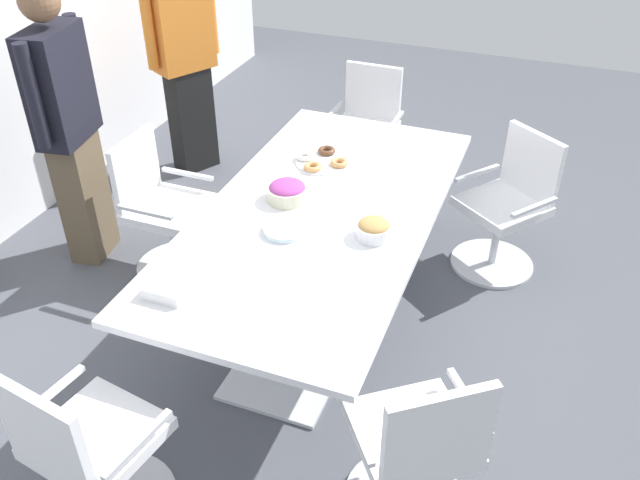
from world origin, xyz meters
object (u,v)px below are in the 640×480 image
(office_chair_2, at_px, (163,214))
(person_standing_1, at_px, (185,58))
(office_chair_0, at_px, (507,211))
(office_chair_3, at_px, (90,456))
(office_chair_1, at_px, (365,135))
(office_chair_4, at_px, (416,453))
(napkin_pile, at_px, (170,287))
(snack_bowl_candy_mix, at_px, (287,191))
(person_standing_0, at_px, (68,125))
(conference_table, at_px, (320,229))
(plate_stack, at_px, (285,230))
(donut_platter, at_px, (321,160))
(snack_bowl_cookies, at_px, (374,229))

(office_chair_2, relative_size, person_standing_1, 0.52)
(office_chair_0, height_order, office_chair_3, same)
(office_chair_1, bearing_deg, office_chair_2, 62.23)
(office_chair_4, distance_m, napkin_pile, 1.30)
(person_standing_1, height_order, snack_bowl_candy_mix, person_standing_1)
(person_standing_0, distance_m, snack_bowl_candy_mix, 1.47)
(office_chair_2, height_order, napkin_pile, office_chair_2)
(conference_table, xyz_separation_m, office_chair_4, (-1.10, -0.84, -0.22))
(office_chair_0, distance_m, plate_stack, 1.60)
(office_chair_2, height_order, donut_platter, office_chair_2)
(office_chair_1, relative_size, office_chair_2, 1.00)
(office_chair_0, relative_size, plate_stack, 4.02)
(conference_table, distance_m, snack_bowl_cookies, 0.42)
(snack_bowl_cookies, bearing_deg, donut_platter, 39.34)
(office_chair_3, relative_size, napkin_pile, 4.75)
(snack_bowl_candy_mix, bearing_deg, office_chair_4, -137.21)
(office_chair_4, height_order, donut_platter, office_chair_4)
(conference_table, height_order, office_chair_3, office_chair_3)
(office_chair_4, bearing_deg, office_chair_0, 50.60)
(person_standing_0, relative_size, plate_stack, 7.92)
(snack_bowl_candy_mix, bearing_deg, conference_table, -99.35)
(office_chair_0, bearing_deg, napkin_pile, 91.37)
(office_chair_1, height_order, person_standing_1, person_standing_1)
(snack_bowl_cookies, relative_size, snack_bowl_candy_mix, 0.81)
(office_chair_0, height_order, snack_bowl_cookies, office_chair_0)
(office_chair_0, bearing_deg, office_chair_3, 99.26)
(office_chair_0, relative_size, office_chair_4, 1.00)
(person_standing_0, height_order, person_standing_1, person_standing_0)
(office_chair_3, height_order, snack_bowl_cookies, office_chair_3)
(office_chair_3, relative_size, person_standing_0, 0.51)
(office_chair_4, height_order, snack_bowl_cookies, office_chair_4)
(office_chair_1, relative_size, donut_platter, 2.73)
(person_standing_1, bearing_deg, office_chair_0, 107.34)
(person_standing_1, distance_m, plate_stack, 2.27)
(office_chair_4, relative_size, plate_stack, 4.02)
(napkin_pile, bearing_deg, donut_platter, -8.22)
(snack_bowl_cookies, relative_size, donut_platter, 0.55)
(snack_bowl_cookies, bearing_deg, office_chair_2, 80.07)
(office_chair_3, xyz_separation_m, snack_bowl_cookies, (1.44, -0.75, 0.40))
(snack_bowl_candy_mix, bearing_deg, donut_platter, -2.85)
(office_chair_2, distance_m, office_chair_3, 1.83)
(conference_table, relative_size, napkin_pile, 12.53)
(office_chair_3, height_order, napkin_pile, office_chair_3)
(office_chair_1, distance_m, snack_bowl_cookies, 1.94)
(conference_table, xyz_separation_m, person_standing_0, (0.07, 1.67, 0.32))
(office_chair_2, relative_size, person_standing_0, 0.51)
(snack_bowl_cookies, bearing_deg, person_standing_0, 83.84)
(office_chair_2, relative_size, napkin_pile, 4.75)
(office_chair_1, xyz_separation_m, person_standing_0, (-1.58, 1.41, 0.53))
(office_chair_4, height_order, snack_bowl_candy_mix, office_chair_4)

